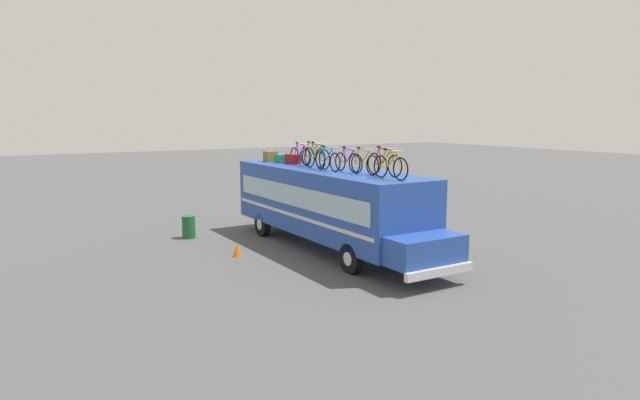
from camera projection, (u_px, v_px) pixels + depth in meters
ground_plane at (326, 247)px, 20.42m from camera, size 120.00×120.00×0.00m
bus at (329, 202)px, 20.00m from camera, size 10.91×2.61×2.91m
luggage_bag_1 at (271, 156)px, 23.15m from camera, size 0.49×0.48×0.43m
luggage_bag_2 at (282, 159)px, 22.62m from camera, size 0.50×0.42×0.33m
luggage_bag_3 at (293, 159)px, 22.03m from camera, size 0.70×0.38×0.38m
rooftop_bicycle_1 at (300, 156)px, 21.48m from camera, size 1.63×0.44×0.88m
rooftop_bicycle_2 at (312, 156)px, 20.83m from camera, size 1.80×0.44×0.94m
rooftop_bicycle_3 at (317, 157)px, 20.00m from camera, size 1.79×0.44×0.98m
rooftop_bicycle_4 at (327, 160)px, 19.25m from camera, size 1.62×0.44×0.88m
rooftop_bicycle_5 at (348, 161)px, 18.81m from camera, size 1.64×0.44×0.86m
rooftop_bicycle_6 at (363, 163)px, 18.06m from camera, size 1.66×0.44×0.88m
rooftop_bicycle_7 at (384, 164)px, 17.61m from camera, size 1.78×0.44×0.94m
rooftop_bicycle_8 at (390, 167)px, 16.63m from camera, size 1.65×0.44×0.93m
trash_bin at (189, 227)px, 21.93m from camera, size 0.52×0.52×0.89m
traffic_cone at (237, 249)px, 19.06m from camera, size 0.29×0.29×0.51m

